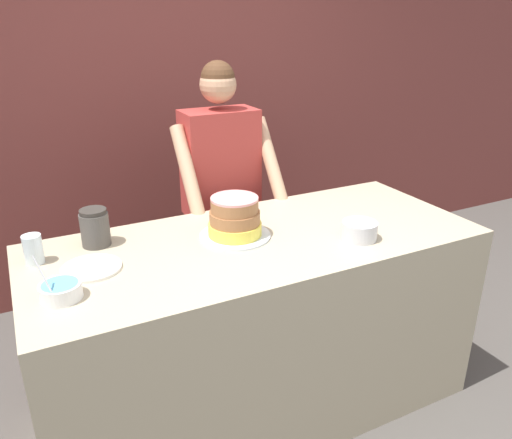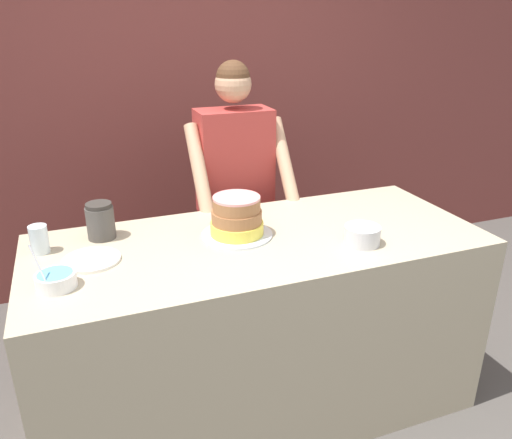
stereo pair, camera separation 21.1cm
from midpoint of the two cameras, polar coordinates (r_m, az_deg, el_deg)
wall_back at (r=3.48m, az=-13.27°, el=13.00°), size 10.00×0.05×2.60m
counter at (r=2.43m, az=-2.27°, el=-12.09°), size 2.00×0.83×0.91m
person_baker at (r=2.81m, az=-6.14°, el=4.30°), size 0.55×0.46×1.62m
cake at (r=2.19m, az=-5.20°, el=-0.02°), size 0.32×0.32×0.18m
frosting_bowl_blue at (r=1.90m, az=-24.47°, el=-7.44°), size 0.14×0.14×0.18m
frosting_bowl_white at (r=2.20m, az=9.08°, el=-1.23°), size 0.15×0.15×0.08m
drinking_glass at (r=2.19m, az=-26.69°, el=-3.13°), size 0.07×0.07×0.12m
ceramic_plate at (r=2.07m, az=-21.11°, el=-5.26°), size 0.23×0.23×0.01m
stoneware_jar at (r=2.25m, az=-20.53°, el=-0.94°), size 0.12×0.12×0.16m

